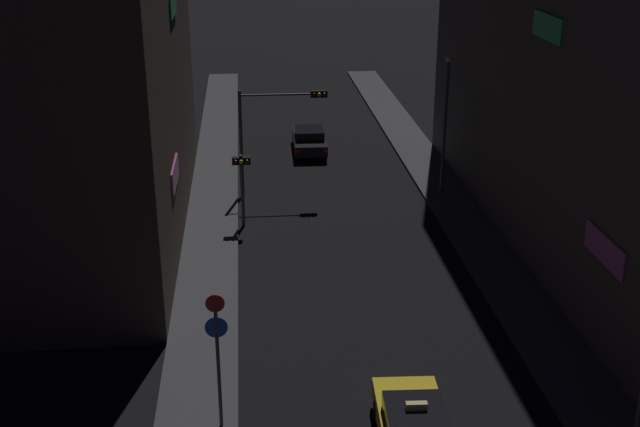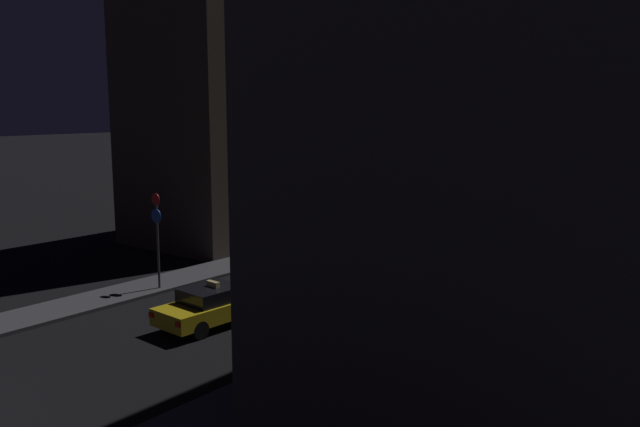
{
  "view_description": "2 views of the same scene",
  "coord_description": "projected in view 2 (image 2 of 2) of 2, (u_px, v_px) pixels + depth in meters",
  "views": [
    {
      "loc": [
        -4.04,
        -6.63,
        13.87
      ],
      "look_at": [
        -1.35,
        21.71,
        2.63
      ],
      "focal_mm": 45.54,
      "sensor_mm": 36.0,
      "label": 1
    },
    {
      "loc": [
        17.4,
        -4.73,
        7.85
      ],
      "look_at": [
        -1.39,
        18.77,
        2.89
      ],
      "focal_mm": 37.08,
      "sensor_mm": 36.0,
      "label": 2
    }
  ],
  "objects": [
    {
      "name": "taxi",
      "position": [
        215.0,
        305.0,
        23.76
      ],
      "size": [
        2.02,
        4.53,
        1.62
      ],
      "color": "yellow",
      "rests_on": "ground_plane"
    },
    {
      "name": "street_lamp_far_block",
      "position": [
        558.0,
        175.0,
        34.97
      ],
      "size": [
        0.38,
        0.38,
        6.79
      ],
      "color": "#47474C",
      "rests_on": "sidewalk_right"
    },
    {
      "name": "traffic_light_left_kerb",
      "position": [
        370.0,
        199.0,
        38.79
      ],
      "size": [
        0.8,
        0.42,
        3.32
      ],
      "color": "#47474C",
      "rests_on": "ground_plane"
    },
    {
      "name": "sidewalk_right",
      "position": [
        547.0,
        256.0,
        34.36
      ],
      "size": [
        2.33,
        61.72,
        0.14
      ],
      "primitive_type": "cube",
      "color": "#424247",
      "rests_on": "ground_plane"
    },
    {
      "name": "sign_pole_left",
      "position": [
        157.0,
        232.0,
        27.77
      ],
      "size": [
        0.61,
        0.1,
        4.06
      ],
      "color": "#47474C",
      "rests_on": "sidewalk_left"
    },
    {
      "name": "street_lamp_near_block",
      "position": [
        289.0,
        221.0,
        18.64
      ],
      "size": [
        0.43,
        0.43,
        7.08
      ],
      "color": "#47474C",
      "rests_on": "sidewalk_right"
    },
    {
      "name": "far_car",
      "position": [
        507.0,
        210.0,
        45.09
      ],
      "size": [
        1.91,
        4.49,
        1.42
      ],
      "color": "black",
      "rests_on": "ground_plane"
    },
    {
      "name": "building_facade_left",
      "position": [
        289.0,
        63.0,
        42.02
      ],
      "size": [
        8.34,
        21.18,
        20.99
      ],
      "color": "#473D33",
      "rests_on": "ground_plane"
    },
    {
      "name": "sidewalk_left",
      "position": [
        367.0,
        230.0,
        41.38
      ],
      "size": [
        2.33,
        61.72,
        0.14
      ],
      "primitive_type": "cube",
      "color": "#424247",
      "rests_on": "ground_plane"
    },
    {
      "name": "traffic_light_overhead",
      "position": [
        429.0,
        171.0,
        40.65
      ],
      "size": [
        4.25,
        0.42,
        5.26
      ],
      "color": "#47474C",
      "rests_on": "ground_plane"
    }
  ]
}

